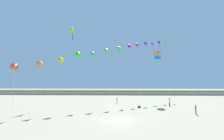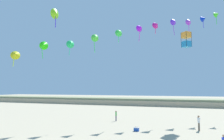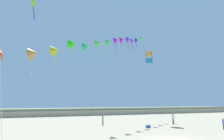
# 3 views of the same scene
# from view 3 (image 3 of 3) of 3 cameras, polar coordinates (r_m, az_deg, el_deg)

# --- Properties ---
(ground_plane) EXTENTS (240.00, 240.00, 0.00)m
(ground_plane) POSITION_cam_3_polar(r_m,az_deg,el_deg) (23.87, 14.13, -16.08)
(ground_plane) COLOR tan
(dune_ridge) EXTENTS (120.00, 10.29, 1.93)m
(dune_ridge) POSITION_cam_3_polar(r_m,az_deg,el_deg) (66.48, -12.93, -9.80)
(dune_ridge) COLOR tan
(dune_ridge) RESTS_ON ground
(person_near_left) EXTENTS (0.20, 0.52, 1.49)m
(person_near_left) POSITION_cam_3_polar(r_m,az_deg,el_deg) (37.24, -2.22, -11.89)
(person_near_left) COLOR #282D4C
(person_near_left) RESTS_ON ground
(person_near_right) EXTENTS (0.39, 0.45, 1.49)m
(person_near_right) POSITION_cam_3_polar(r_m,az_deg,el_deg) (35.04, 25.18, -11.44)
(person_near_right) COLOR #282D4C
(person_near_right) RESTS_ON ground
(person_mid_center) EXTENTS (0.36, 0.56, 1.70)m
(person_mid_center) POSITION_cam_3_polar(r_m,az_deg,el_deg) (40.33, 14.51, -11.17)
(person_mid_center) COLOR #726656
(person_mid_center) RESTS_ON ground
(kite_banner_string) EXTENTS (32.27, 29.23, 19.64)m
(kite_banner_string) POSITION_cam_3_polar(r_m,az_deg,el_deg) (38.19, -1.07, 6.61)
(kite_banner_string) COLOR #C04532
(large_kite_low_lead) EXTENTS (1.11, 1.92, 3.49)m
(large_kite_low_lead) POSITION_cam_3_polar(r_m,az_deg,el_deg) (36.90, -18.22, 15.10)
(large_kite_low_lead) COLOR #7AD51C
(large_kite_mid_trail) EXTENTS (1.46, 1.46, 2.20)m
(large_kite_mid_trail) POSITION_cam_3_polar(r_m,az_deg,el_deg) (44.47, 8.92, 3.00)
(large_kite_mid_trail) COLOR #1E7DBF
(beach_cooler) EXTENTS (0.58, 0.41, 0.46)m
(beach_cooler) POSITION_cam_3_polar(r_m,az_deg,el_deg) (34.31, 8.70, -13.25)
(beach_cooler) COLOR blue
(beach_cooler) RESTS_ON ground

